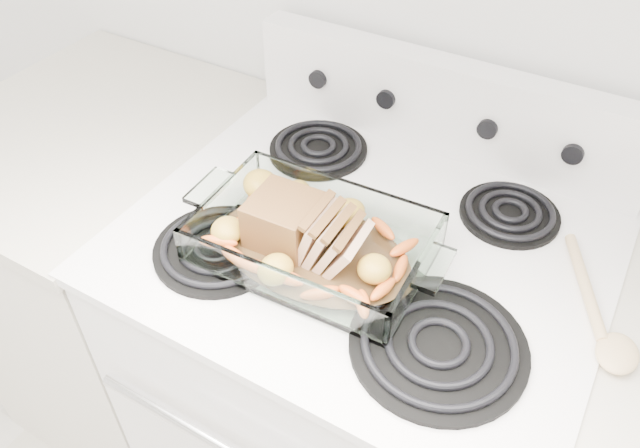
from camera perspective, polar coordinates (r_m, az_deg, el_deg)
The scene contains 6 objects.
electric_range at distance 1.39m, azimuth 3.45°, elevation -14.49°, with size 0.78×0.70×1.12m.
counter_left at distance 1.68m, azimuth -17.12°, elevation -4.59°, with size 0.58×0.68×0.93m.
baking_dish at distance 0.98m, azimuth -0.59°, elevation -1.95°, with size 0.35×0.23×0.07m.
pork_roast at distance 0.97m, azimuth -1.97°, elevation -0.17°, with size 0.19×0.10×0.08m.
roast_vegetables at distance 1.00m, azimuth 0.28°, elevation -0.21°, with size 0.36×0.20×0.04m.
wooden_spoon at distance 0.99m, azimuth 24.42°, elevation -8.17°, with size 0.15×0.24×0.02m.
Camera 1 is at (0.31, 0.96, 1.65)m, focal length 35.00 mm.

